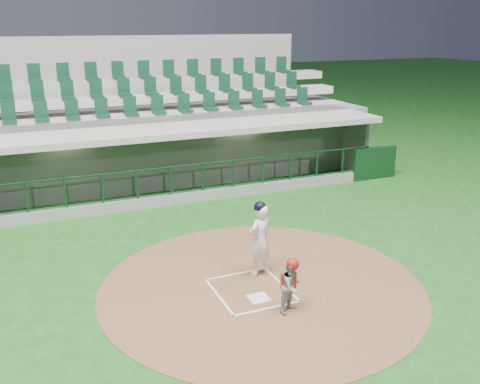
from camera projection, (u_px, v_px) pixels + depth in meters
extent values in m
plane|color=#154B15|center=(245.00, 285.00, 11.98)|extent=(120.00, 120.00, 0.00)
cylinder|color=brown|center=(261.00, 286.00, 11.91)|extent=(7.20, 7.20, 0.01)
cube|color=silver|center=(259.00, 298.00, 11.36)|extent=(0.43, 0.43, 0.02)
cube|color=white|center=(219.00, 297.00, 11.43)|extent=(0.05, 1.80, 0.01)
cube|color=white|center=(281.00, 284.00, 11.99)|extent=(0.05, 1.80, 0.01)
cube|color=white|center=(236.00, 274.00, 12.46)|extent=(1.55, 0.05, 0.01)
cube|color=white|center=(268.00, 308.00, 10.96)|extent=(1.55, 0.05, 0.01)
cube|color=gray|center=(160.00, 206.00, 18.72)|extent=(15.00, 3.00, 0.10)
cube|color=slate|center=(147.00, 157.00, 19.70)|extent=(15.00, 0.20, 2.70)
cube|color=#9F9A8D|center=(148.00, 151.00, 19.52)|extent=(13.50, 0.04, 0.90)
cube|color=slate|center=(344.00, 148.00, 21.08)|extent=(0.20, 3.00, 2.70)
cube|color=#9A978B|center=(158.00, 127.00, 17.63)|extent=(15.40, 3.50, 0.20)
cube|color=gray|center=(172.00, 200.00, 17.15)|extent=(15.00, 0.15, 0.40)
cube|color=black|center=(170.00, 153.00, 16.67)|extent=(15.00, 0.01, 0.95)
cube|color=brown|center=(152.00, 190.00, 19.56)|extent=(12.75, 0.40, 0.45)
cube|color=white|center=(63.00, 137.00, 16.78)|extent=(1.30, 0.35, 0.04)
cube|color=white|center=(239.00, 123.00, 19.01)|extent=(1.30, 0.35, 0.04)
cube|color=black|center=(374.00, 163.00, 19.87)|extent=(1.80, 0.18, 1.20)
imported|color=maroon|center=(22.00, 194.00, 17.33)|extent=(1.06, 0.64, 1.60)
imported|color=#B2131C|center=(123.00, 178.00, 18.64)|extent=(1.18, 0.79, 1.86)
imported|color=#B21713|center=(178.00, 173.00, 19.40)|extent=(0.90, 0.64, 1.73)
imported|color=#B11813|center=(296.00, 161.00, 21.04)|extent=(1.71, 0.74, 1.79)
cube|color=slate|center=(137.00, 141.00, 21.05)|extent=(17.00, 6.50, 2.50)
cube|color=#9F9B90|center=(144.00, 118.00, 19.39)|extent=(16.60, 0.95, 0.30)
cube|color=#AFA99E|center=(137.00, 99.00, 20.05)|extent=(16.60, 0.95, 0.30)
cube|color=gray|center=(131.00, 82.00, 20.72)|extent=(16.60, 0.95, 0.30)
cube|color=gray|center=(118.00, 95.00, 23.57)|extent=(17.00, 0.25, 5.05)
imported|color=white|center=(260.00, 240.00, 12.22)|extent=(0.73, 0.60, 1.70)
sphere|color=black|center=(260.00, 207.00, 11.98)|extent=(0.28, 0.28, 0.28)
cylinder|color=tan|center=(254.00, 230.00, 11.79)|extent=(0.58, 0.79, 0.39)
imported|color=gray|center=(292.00, 287.00, 10.72)|extent=(0.65, 0.59, 1.09)
sphere|color=#A71512|center=(293.00, 264.00, 10.57)|extent=(0.26, 0.26, 0.26)
cube|color=#A61E11|center=(288.00, 281.00, 10.84)|extent=(0.32, 0.10, 0.35)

